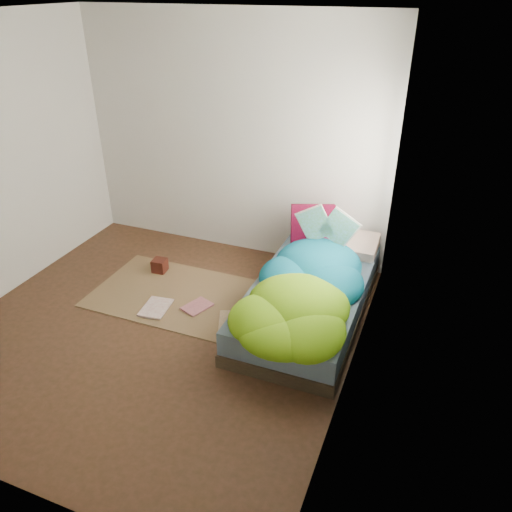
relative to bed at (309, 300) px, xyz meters
The scene contains 12 objects.
ground 1.43m from the bed, 149.45° to the right, with size 3.50×3.50×0.00m, color #3A2816.
room_walls 2.02m from the bed, 149.42° to the right, with size 3.54×3.54×2.62m.
bed is the anchor object (origin of this frame).
duvet 0.41m from the bed, 90.00° to the right, with size 0.96×1.84×0.34m, color #085980, non-canonical shape.
rug 1.39m from the bed, behind, with size 1.60×1.10×0.01m, color brown.
pillow_floral 0.84m from the bed, 77.96° to the left, with size 0.62×0.39×0.14m, color silver.
pillow_magenta 0.87m from the bed, 104.56° to the left, with size 0.45×0.14×0.45m, color #4C051F.
open_book 0.81m from the bed, 88.06° to the left, with size 0.51×0.11×0.31m, color #347C28, non-canonical shape.
wooden_box 1.74m from the bed, behind, with size 0.14×0.14×0.14m, color #35100C.
floor_book_a 1.60m from the bed, 162.08° to the right, with size 0.25×0.34×0.03m, color white.
floor_book_b 1.17m from the bed, 166.32° to the right, with size 0.20×0.27×0.03m, color #B96B71.
floor_book_c 0.86m from the bed, 148.95° to the right, with size 0.23×0.31×0.02m, color tan.
Camera 1 is at (2.19, -3.09, 2.82)m, focal length 35.00 mm.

